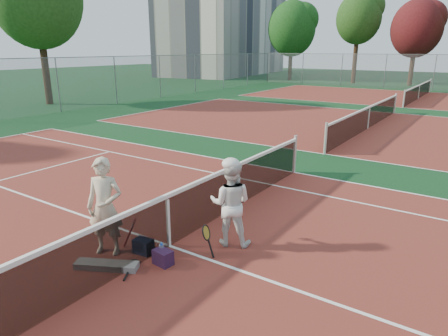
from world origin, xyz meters
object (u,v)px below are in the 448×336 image
object	(u,v)px
net_main	(168,221)
water_bottle	(162,253)
racket_red	(134,233)
sports_bag_purple	(163,257)
sports_bag_navy	(143,246)
player_a	(105,207)
apartment_block	(226,18)
player_b	(231,204)
racket_black_held	(206,241)
racket_spare	(132,265)

from	to	relation	value
net_main	water_bottle	xyz separation A→B (m)	(0.25, -0.47, -0.36)
racket_red	sports_bag_purple	distance (m)	0.90
net_main	sports_bag_navy	xyz separation A→B (m)	(-0.21, -0.45, -0.38)
player_a	sports_bag_navy	distance (m)	0.97
apartment_block	racket_red	xyz separation A→B (m)	(27.48, -44.37, -7.22)
net_main	water_bottle	size ratio (longest dim) A/B	36.60
player_b	sports_bag_purple	bearing A→B (deg)	44.72
player_b	sports_bag_navy	world-z (taller)	player_b
player_b	sports_bag_purple	size ratio (longest dim) A/B	4.96
racket_black_held	racket_red	bearing A→B (deg)	7.76
player_a	water_bottle	size ratio (longest dim) A/B	5.81
racket_red	racket_spare	world-z (taller)	racket_red
sports_bag_purple	water_bottle	world-z (taller)	water_bottle
racket_red	sports_bag_navy	world-z (taller)	racket_red
player_b	net_main	bearing A→B (deg)	16.92
player_a	racket_spare	size ratio (longest dim) A/B	2.90
water_bottle	racket_red	bearing A→B (deg)	172.19
player_a	player_b	bearing A→B (deg)	17.36
racket_red	racket_spare	xyz separation A→B (m)	(0.47, -0.51, -0.26)
player_a	racket_red	world-z (taller)	player_a
racket_black_held	sports_bag_purple	xyz separation A→B (m)	(-0.45, -0.62, -0.16)
apartment_block	player_a	world-z (taller)	apartment_block
racket_red	racket_black_held	xyz separation A→B (m)	(1.31, 0.44, 0.01)
water_bottle	player_a	bearing A→B (deg)	-163.15
racket_red	sports_bag_purple	world-z (taller)	racket_red
player_b	racket_spare	xyz separation A→B (m)	(-0.92, -1.60, -0.77)
net_main	apartment_block	world-z (taller)	apartment_block
player_a	sports_bag_purple	size ratio (longest dim) A/B	5.44
player_a	racket_black_held	distance (m)	1.85
sports_bag_navy	sports_bag_purple	size ratio (longest dim) A/B	1.04
net_main	racket_red	xyz separation A→B (m)	(-0.52, -0.37, -0.23)
net_main	racket_spare	bearing A→B (deg)	-93.25
player_a	racket_spare	bearing A→B (deg)	-34.04
apartment_block	sports_bag_navy	size ratio (longest dim) A/B	66.41
racket_spare	player_b	bearing A→B (deg)	-60.29
racket_black_held	sports_bag_purple	bearing A→B (deg)	43.51
apartment_block	player_a	distance (m)	52.84
player_b	water_bottle	world-z (taller)	player_b
racket_spare	sports_bag_purple	size ratio (longest dim) A/B	1.88
apartment_block	player_a	xyz separation A→B (m)	(27.26, -44.77, -6.63)
apartment_block	sports_bag_navy	bearing A→B (deg)	-57.98
sports_bag_purple	sports_bag_navy	bearing A→B (deg)	169.89
sports_bag_navy	water_bottle	world-z (taller)	water_bottle
net_main	racket_red	distance (m)	0.68
player_b	player_a	bearing A→B (deg)	20.09
sports_bag_purple	player_b	bearing A→B (deg)	67.61
apartment_block	sports_bag_purple	xyz separation A→B (m)	(28.35, -44.55, -7.37)
racket_spare	water_bottle	world-z (taller)	water_bottle
player_a	racket_black_held	xyz separation A→B (m)	(1.53, 0.85, -0.58)
apartment_block	player_b	size ratio (longest dim) A/B	13.87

